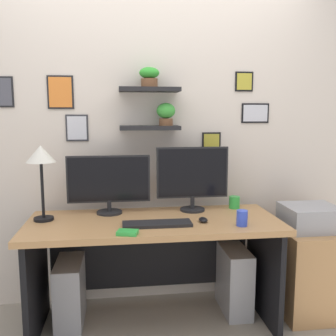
# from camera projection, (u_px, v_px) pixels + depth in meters

# --- Properties ---
(ground_plane) EXTENTS (8.00, 8.00, 0.00)m
(ground_plane) POSITION_uv_depth(u_px,v_px,m) (155.00, 324.00, 2.61)
(ground_plane) COLOR gray
(back_wall_assembly) EXTENTS (4.40, 0.24, 2.70)m
(back_wall_assembly) POSITION_uv_depth(u_px,v_px,m) (148.00, 127.00, 2.84)
(back_wall_assembly) COLOR beige
(back_wall_assembly) RESTS_ON ground
(desk) EXTENTS (1.68, 0.68, 0.75)m
(desk) POSITION_uv_depth(u_px,v_px,m) (154.00, 247.00, 2.58)
(desk) COLOR tan
(desk) RESTS_ON ground
(monitor_left) EXTENTS (0.58, 0.18, 0.41)m
(monitor_left) POSITION_uv_depth(u_px,v_px,m) (109.00, 182.00, 2.64)
(monitor_left) COLOR black
(monitor_left) RESTS_ON desk
(monitor_right) EXTENTS (0.52, 0.18, 0.47)m
(monitor_right) POSITION_uv_depth(u_px,v_px,m) (192.00, 176.00, 2.71)
(monitor_right) COLOR black
(monitor_right) RESTS_ON desk
(keyboard) EXTENTS (0.44, 0.14, 0.02)m
(keyboard) POSITION_uv_depth(u_px,v_px,m) (157.00, 224.00, 2.38)
(keyboard) COLOR black
(keyboard) RESTS_ON desk
(computer_mouse) EXTENTS (0.06, 0.09, 0.03)m
(computer_mouse) POSITION_uv_depth(u_px,v_px,m) (203.00, 220.00, 2.45)
(computer_mouse) COLOR black
(computer_mouse) RESTS_ON desk
(desk_lamp) EXTENTS (0.19, 0.19, 0.50)m
(desk_lamp) POSITION_uv_depth(u_px,v_px,m) (41.00, 160.00, 2.43)
(desk_lamp) COLOR black
(desk_lamp) RESTS_ON desk
(cell_phone) EXTENTS (0.12, 0.16, 0.01)m
(cell_phone) POSITION_uv_depth(u_px,v_px,m) (242.00, 217.00, 2.56)
(cell_phone) COLOR black
(cell_phone) RESTS_ON desk
(coffee_mug) EXTENTS (0.08, 0.08, 0.09)m
(coffee_mug) POSITION_uv_depth(u_px,v_px,m) (234.00, 202.00, 2.81)
(coffee_mug) COLOR green
(coffee_mug) RESTS_ON desk
(pen_cup) EXTENTS (0.07, 0.07, 0.10)m
(pen_cup) POSITION_uv_depth(u_px,v_px,m) (242.00, 218.00, 2.36)
(pen_cup) COLOR blue
(pen_cup) RESTS_ON desk
(scissors_tray) EXTENTS (0.14, 0.11, 0.02)m
(scissors_tray) POSITION_uv_depth(u_px,v_px,m) (128.00, 232.00, 2.20)
(scissors_tray) COLOR green
(scissors_tray) RESTS_ON desk
(drawer_cabinet) EXTENTS (0.44, 0.50, 0.63)m
(drawer_cabinet) POSITION_uv_depth(u_px,v_px,m) (308.00, 270.00, 2.74)
(drawer_cabinet) COLOR tan
(drawer_cabinet) RESTS_ON ground
(printer) EXTENTS (0.38, 0.34, 0.17)m
(printer) POSITION_uv_depth(u_px,v_px,m) (311.00, 217.00, 2.69)
(printer) COLOR #9E9EA3
(printer) RESTS_ON drawer_cabinet
(computer_tower_left) EXTENTS (0.18, 0.40, 0.45)m
(computer_tower_left) POSITION_uv_depth(u_px,v_px,m) (70.00, 292.00, 2.59)
(computer_tower_left) COLOR #99999E
(computer_tower_left) RESTS_ON ground
(computer_tower_right) EXTENTS (0.18, 0.40, 0.48)m
(computer_tower_right) POSITION_uv_depth(u_px,v_px,m) (234.00, 279.00, 2.76)
(computer_tower_right) COLOR #99999E
(computer_tower_right) RESTS_ON ground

